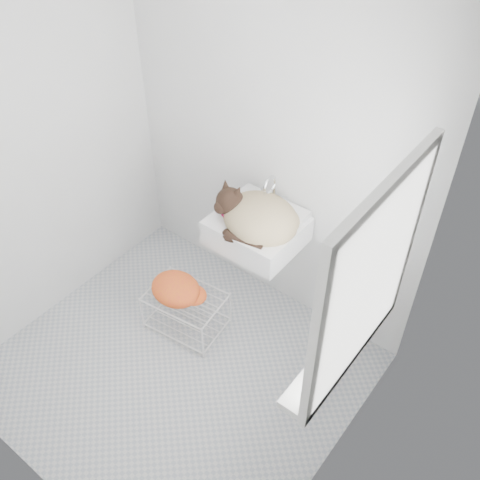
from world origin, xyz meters
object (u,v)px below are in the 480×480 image
Objects in this scene: bottle_a at (320,371)px; bottle_b at (339,348)px; sink at (257,220)px; cat at (257,217)px; bottle_c at (355,326)px; wire_rack at (186,311)px.

bottle_b is (0.00, 0.17, 0.00)m from bottle_a.
sink is 1.04× the size of cat.
bottle_a is at bearing -90.00° from bottle_c.
cat is 0.89m from wire_rack.
sink is 1.06m from bottle_b.
cat is (0.01, -0.02, 0.04)m from sink.
bottle_b is 0.17m from bottle_c.
wire_rack is 3.48× the size of bottle_c.
wire_rack is at bearing 173.59° from bottle_b.
cat reaches higher than sink.
wire_rack is 1.42m from bottle_a.
bottle_b is at bearing -6.41° from wire_rack.
cat is 2.27× the size of bottle_a.
cat is 1.05× the size of wire_rack.
bottle_a is at bearing -14.49° from wire_rack.
cat reaches higher than bottle_a.
wire_rack is 2.16× the size of bottle_a.
sink is 2.84× the size of bottle_b.
bottle_b is at bearing 90.00° from bottle_a.
bottle_a reaches higher than bottle_b.
bottle_a reaches higher than sink.
bottle_a is (0.91, -0.72, 0.00)m from sink.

